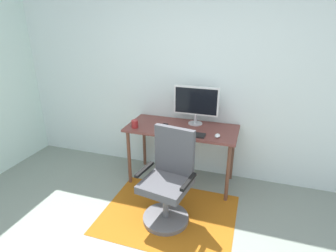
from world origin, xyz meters
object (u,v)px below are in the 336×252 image
cell_phone (164,126)px  keyboard (187,134)px  desk (182,134)px  computer_mouse (217,136)px  monitor (196,102)px  coffee_cup (135,124)px  office_chair (168,184)px

cell_phone → keyboard: bearing=-28.6°
desk → cell_phone: bearing=-173.3°
computer_mouse → cell_phone: (-0.69, 0.13, -0.01)m
monitor → cell_phone: bearing=-151.3°
computer_mouse → coffee_cup: (-1.02, -0.03, 0.03)m
monitor → office_chair: 1.11m
monitor → computer_mouse: (0.33, -0.33, -0.27)m
desk → cell_phone: size_ratio=9.78×
keyboard → computer_mouse: bearing=6.3°
monitor → office_chair: (-0.07, -0.91, -0.63)m
desk → coffee_cup: coffee_cup is taller
cell_phone → office_chair: office_chair is taller
computer_mouse → cell_phone: size_ratio=0.74×
monitor → cell_phone: (-0.36, -0.20, -0.28)m
computer_mouse → office_chair: bearing=-124.3°
keyboard → cell_phone: (-0.34, 0.17, -0.00)m
desk → office_chair: 0.79m
coffee_cup → office_chair: 0.92m
office_chair → keyboard: bearing=94.0°
keyboard → office_chair: bearing=-95.2°
coffee_cup → computer_mouse: bearing=1.5°
keyboard → office_chair: office_chair is taller
monitor → computer_mouse: bearing=-44.6°
keyboard → computer_mouse: size_ratio=4.13×
desk → cell_phone: (-0.22, -0.03, 0.09)m
coffee_cup → office_chair: bearing=-42.1°
computer_mouse → coffee_cup: bearing=-178.5°
monitor → cell_phone: size_ratio=4.03×
desk → computer_mouse: 0.50m
desk → computer_mouse: size_ratio=13.16×
keyboard → computer_mouse: computer_mouse is taller
coffee_cup → cell_phone: 0.37m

